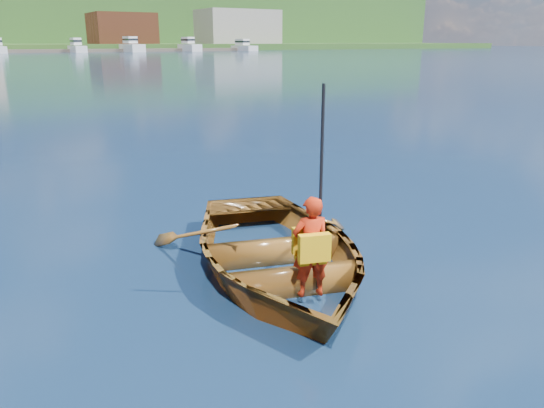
% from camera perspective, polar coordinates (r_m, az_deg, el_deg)
% --- Properties ---
extents(ground, '(600.00, 600.00, 0.00)m').
position_cam_1_polar(ground, '(6.82, 3.10, -6.87)').
color(ground, '#0F2B41').
rests_on(ground, ground).
extents(rowboat, '(3.99, 4.78, 0.85)m').
position_cam_1_polar(rowboat, '(6.60, 0.41, -5.08)').
color(rowboat, maroon).
rests_on(rowboat, ground).
extents(child_paddler, '(0.47, 0.41, 2.26)m').
position_cam_1_polar(child_paddler, '(5.70, 4.22, -4.51)').
color(child_paddler, red).
rests_on(child_paddler, ground).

